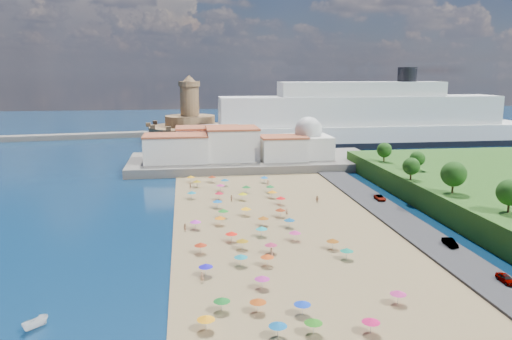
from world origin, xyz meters
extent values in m
plane|color=#071938|center=(0.00, 0.00, 0.00)|extent=(700.00, 700.00, 0.00)
cube|color=#59544C|center=(10.00, 73.00, 1.50)|extent=(90.00, 36.00, 3.00)
cube|color=#59544C|center=(-12.00, 108.00, 1.20)|extent=(18.00, 70.00, 2.40)
cube|color=silver|center=(-18.00, 69.00, 7.50)|extent=(22.00, 14.00, 9.00)
cube|color=silver|center=(2.00, 71.00, 8.50)|extent=(18.00, 16.00, 11.00)
cube|color=silver|center=(20.00, 67.00, 7.00)|extent=(16.00, 12.00, 8.00)
cube|color=silver|center=(-6.00, 83.00, 8.00)|extent=(24.00, 14.00, 10.00)
cube|color=silver|center=(30.00, 71.00, 7.00)|extent=(16.00, 16.00, 8.00)
sphere|color=silver|center=(30.00, 71.00, 13.00)|extent=(10.00, 10.00, 10.00)
cylinder|color=silver|center=(30.00, 71.00, 16.80)|extent=(1.20, 1.20, 1.60)
cylinder|color=olive|center=(-12.00, 138.00, 4.00)|extent=(40.00, 40.00, 8.00)
cylinder|color=olive|center=(-12.00, 138.00, 10.50)|extent=(24.00, 24.00, 5.00)
cylinder|color=olive|center=(-12.00, 138.00, 20.00)|extent=(9.00, 9.00, 14.00)
cylinder|color=olive|center=(-12.00, 138.00, 28.20)|extent=(10.40, 10.40, 2.40)
cone|color=olive|center=(-12.00, 138.00, 30.90)|extent=(6.00, 6.00, 3.00)
cube|color=black|center=(66.30, 116.38, 1.32)|extent=(164.46, 24.65, 2.65)
cube|color=white|center=(66.30, 116.38, 4.90)|extent=(163.46, 24.24, 9.81)
cube|color=white|center=(66.30, 116.38, 16.34)|extent=(130.77, 19.83, 13.07)
cube|color=white|center=(66.30, 116.38, 26.15)|extent=(76.29, 15.38, 6.54)
cylinder|color=black|center=(88.08, 116.42, 32.68)|extent=(8.72, 8.72, 6.54)
cylinder|color=gray|center=(0.95, -42.06, 1.25)|extent=(0.07, 0.07, 2.00)
cone|color=#0E36BE|center=(0.95, -42.06, 2.15)|extent=(2.50, 2.50, 0.60)
cylinder|color=gray|center=(-4.40, -14.34, 1.25)|extent=(0.07, 0.07, 2.00)
cone|color=#976B0D|center=(-4.40, -14.34, 2.15)|extent=(2.50, 2.50, 0.60)
cylinder|color=gray|center=(-6.10, 24.51, 1.25)|extent=(0.07, 0.07, 2.00)
cone|color=red|center=(-6.10, 24.51, 2.15)|extent=(2.50, 2.50, 0.60)
cylinder|color=gray|center=(9.35, 16.98, 1.25)|extent=(0.07, 0.07, 2.00)
cone|color=red|center=(9.35, 16.98, 2.15)|extent=(2.50, 2.50, 0.60)
cylinder|color=gray|center=(-13.36, 46.66, 1.25)|extent=(0.07, 0.07, 2.00)
cone|color=orange|center=(-13.36, 46.66, 2.15)|extent=(2.50, 2.50, 0.60)
cylinder|color=gray|center=(-0.89, 8.22, 1.25)|extent=(0.07, 0.07, 2.00)
cone|color=#FCAA0B|center=(-0.89, 8.22, 2.15)|extent=(2.50, 2.50, 0.60)
cylinder|color=gray|center=(-0.98, -23.32, 1.25)|extent=(0.07, 0.07, 2.00)
cone|color=#BD3F0F|center=(-0.98, -23.32, 2.15)|extent=(2.50, 2.50, 0.60)
cylinder|color=gray|center=(14.03, -22.39, 1.25)|extent=(0.07, 0.07, 2.00)
cone|color=#0D785D|center=(14.03, -22.39, 2.15)|extent=(2.50, 2.50, 0.60)
cylinder|color=gray|center=(-7.56, 1.58, 1.25)|extent=(0.07, 0.07, 2.00)
cone|color=orange|center=(-7.56, 1.58, 2.15)|extent=(2.50, 2.50, 0.60)
cylinder|color=gray|center=(-6.39, 7.21, 1.25)|extent=(0.07, 0.07, 2.00)
cone|color=#167E1E|center=(-6.39, 7.21, 2.15)|extent=(2.50, 2.50, 0.60)
cylinder|color=gray|center=(-13.43, 26.21, 1.25)|extent=(0.07, 0.07, 2.00)
cone|color=#107895|center=(-13.43, 26.21, 2.15)|extent=(2.50, 2.50, 0.60)
cylinder|color=gray|center=(-5.06, 33.95, 1.25)|extent=(0.07, 0.07, 2.00)
cone|color=#C2297B|center=(-5.06, 33.95, 2.15)|extent=(2.50, 2.50, 0.60)
cylinder|color=gray|center=(-3.26, 40.78, 1.25)|extent=(0.07, 0.07, 2.00)
cone|color=#106298|center=(-3.26, 40.78, 2.15)|extent=(2.50, 2.50, 0.60)
cylinder|color=gray|center=(-3.64, -47.55, 1.25)|extent=(0.07, 0.07, 2.00)
cone|color=#0B5595|center=(-3.64, -47.55, 2.15)|extent=(2.50, 2.50, 0.60)
cylinder|color=gray|center=(-3.34, -32.55, 1.25)|extent=(0.07, 0.07, 2.00)
cone|color=#AC2486|center=(-3.34, -32.55, 2.15)|extent=(2.50, 2.50, 0.60)
cylinder|color=gray|center=(8.87, 30.36, 1.25)|extent=(0.07, 0.07, 2.00)
cone|color=#126928|center=(8.87, 30.36, 2.15)|extent=(2.50, 2.50, 0.60)
cylinder|color=gray|center=(0.75, -17.31, 1.25)|extent=(0.07, 0.07, 2.00)
cone|color=#A7234B|center=(0.75, -17.31, 2.15)|extent=(2.50, 2.50, 0.60)
cylinder|color=gray|center=(0.09, 22.83, 1.25)|extent=(0.07, 0.07, 2.00)
cone|color=#CDC70B|center=(0.09, 22.83, 2.15)|extent=(2.50, 2.50, 0.60)
cylinder|color=gray|center=(2.04, 30.77, 1.25)|extent=(0.07, 0.07, 2.00)
cone|color=#116523|center=(2.04, 30.77, 2.15)|extent=(2.50, 2.50, 0.60)
cylinder|color=gray|center=(-13.11, -0.51, 1.25)|extent=(0.07, 0.07, 2.00)
cone|color=#BA28B6|center=(-13.11, -0.51, 2.15)|extent=(2.50, 2.50, 0.60)
cylinder|color=gray|center=(-5.63, -22.69, 1.25)|extent=(0.07, 0.07, 2.00)
cone|color=#0E7689|center=(-5.63, -22.69, 2.15)|extent=(2.50, 2.50, 0.60)
cylinder|color=gray|center=(15.85, -40.83, 1.25)|extent=(0.07, 0.07, 2.00)
cone|color=#B42671|center=(15.85, -40.83, 2.15)|extent=(2.50, 2.50, 0.60)
cylinder|color=gray|center=(-6.08, -9.72, 1.25)|extent=(0.07, 0.07, 2.00)
cone|color=red|center=(-6.08, -9.72, 2.15)|extent=(2.50, 2.50, 0.60)
cylinder|color=gray|center=(1.16, -47.39, 1.25)|extent=(0.07, 0.07, 2.00)
cone|color=#207314|center=(1.16, -47.39, 2.15)|extent=(2.50, 2.50, 0.60)
cylinder|color=gray|center=(-12.51, -15.51, 1.25)|extent=(0.07, 0.07, 2.00)
cone|color=#A4260D|center=(-12.51, -15.51, 2.15)|extent=(2.50, 2.50, 0.60)
cylinder|color=gray|center=(6.85, -10.95, 1.25)|extent=(0.07, 0.07, 2.00)
cone|color=#BE2877|center=(6.85, -10.95, 2.15)|extent=(2.50, 2.50, 0.60)
cylinder|color=gray|center=(2.02, -0.03, 1.25)|extent=(0.07, 0.07, 2.00)
cone|color=#934B0D|center=(2.02, -0.03, 2.15)|extent=(2.50, 2.50, 0.60)
cylinder|color=gray|center=(7.54, -2.19, 1.25)|extent=(0.07, 0.07, 2.00)
cone|color=navy|center=(7.54, -2.19, 2.15)|extent=(2.50, 2.50, 0.60)
cylinder|color=gray|center=(-11.62, 40.03, 1.25)|extent=(0.07, 0.07, 2.00)
cone|color=#98790D|center=(-11.62, 40.03, 2.15)|extent=(2.50, 2.50, 0.60)
cylinder|color=gray|center=(0.49, -7.37, 1.25)|extent=(0.07, 0.07, 2.00)
cone|color=teal|center=(0.49, -7.37, 2.15)|extent=(2.50, 2.50, 0.60)
cylinder|color=gray|center=(7.10, 6.03, 1.25)|extent=(0.07, 0.07, 2.00)
cone|color=maroon|center=(7.10, 6.03, 2.15)|extent=(2.50, 2.50, 0.60)
cylinder|color=gray|center=(-7.16, 16.13, 1.25)|extent=(0.07, 0.07, 2.00)
cone|color=#0E62B6|center=(-7.16, 16.13, 2.15)|extent=(2.50, 2.50, 0.60)
cylinder|color=gray|center=(-10.30, -39.39, 1.25)|extent=(0.07, 0.07, 2.00)
cone|color=#11631E|center=(-10.30, -39.39, 2.15)|extent=(2.50, 2.50, 0.60)
cylinder|color=gray|center=(9.16, 42.64, 1.25)|extent=(0.07, 0.07, 2.00)
cone|color=#0E5FB8|center=(9.16, 42.64, 2.15)|extent=(2.50, 2.50, 0.60)
cylinder|color=gray|center=(8.74, -48.29, 1.25)|extent=(0.07, 0.07, 2.00)
cone|color=#C30F50|center=(8.74, -48.29, 2.15)|extent=(2.50, 2.50, 0.60)
cylinder|color=gray|center=(8.38, 23.97, 1.25)|extent=(0.07, 0.07, 2.00)
cone|color=orange|center=(8.38, 23.97, 2.15)|extent=(2.50, 2.50, 0.60)
cylinder|color=gray|center=(-12.82, -44.46, 1.25)|extent=(0.07, 0.07, 2.00)
cone|color=orange|center=(-12.82, -44.46, 2.15)|extent=(2.50, 2.50, 0.60)
cylinder|color=gray|center=(13.00, -16.93, 1.25)|extent=(0.07, 0.07, 2.00)
cone|color=#85430C|center=(13.00, -16.93, 2.15)|extent=(2.50, 2.50, 0.60)
cylinder|color=gray|center=(-12.03, -26.22, 1.25)|extent=(0.07, 0.07, 2.00)
cone|color=#180EBB|center=(-12.03, -26.22, 2.15)|extent=(2.50, 2.50, 0.60)
cylinder|color=gray|center=(-6.79, 45.70, 1.25)|extent=(0.07, 0.07, 2.00)
cone|color=#982C0D|center=(-6.79, 45.70, 2.15)|extent=(2.50, 2.50, 0.60)
cylinder|color=gray|center=(-5.20, -40.45, 1.25)|extent=(0.07, 0.07, 2.00)
cone|color=#AA410D|center=(-5.20, -40.45, 2.15)|extent=(2.50, 2.50, 0.60)
imported|color=tan|center=(-12.73, -28.64, 1.14)|extent=(0.67, 0.46, 1.78)
imported|color=tan|center=(-15.41, -1.16, 1.09)|extent=(1.02, 0.95, 1.69)
imported|color=tan|center=(0.63, -18.72, 1.13)|extent=(1.00, 0.84, 1.75)
imported|color=tan|center=(8.91, 7.33, 1.10)|extent=(0.65, 0.46, 1.69)
imported|color=tan|center=(19.28, 17.88, 1.19)|extent=(1.53, 1.69, 1.87)
imported|color=tan|center=(-2.97, 21.83, 1.18)|extent=(1.11, 1.15, 1.87)
imported|color=tan|center=(-13.69, 38.49, 1.04)|extent=(0.84, 0.98, 1.58)
imported|color=tan|center=(9.66, 38.77, 1.20)|extent=(1.28, 0.81, 1.89)
imported|color=white|center=(-35.73, -40.25, 0.76)|extent=(3.66, 3.97, 1.52)
imported|color=gray|center=(36.00, -19.54, 1.42)|extent=(1.70, 4.44, 1.45)
imported|color=gray|center=(36.00, 16.19, 1.35)|extent=(2.40, 4.80, 1.31)
imported|color=gray|center=(36.00, -36.87, 1.38)|extent=(1.75, 4.04, 1.36)
cylinder|color=#382314|center=(50.16, -16.26, 7.51)|extent=(0.50, 0.50, 3.02)
sphere|color=#14380F|center=(50.16, -16.26, 10.23)|extent=(5.44, 5.44, 5.44)
cylinder|color=#382314|center=(47.36, 0.52, 7.66)|extent=(0.50, 0.50, 3.32)
sphere|color=#14380F|center=(47.36, 0.52, 10.65)|extent=(5.98, 5.98, 5.98)
cylinder|color=#382314|center=(44.33, 16.27, 7.28)|extent=(0.50, 0.50, 2.56)
sphere|color=#14380F|center=(44.33, 16.27, 9.58)|extent=(4.61, 4.61, 4.61)
cylinder|color=#382314|center=(51.72, 27.99, 7.22)|extent=(0.50, 0.50, 2.45)
sphere|color=#14380F|center=(51.72, 27.99, 9.43)|extent=(4.41, 4.41, 4.41)
cylinder|color=#382314|center=(47.81, 42.89, 7.32)|extent=(0.50, 0.50, 2.65)
sphere|color=#14380F|center=(47.81, 42.89, 9.71)|extent=(4.76, 4.76, 4.76)
camera|label=1|loc=(-14.99, -106.09, 34.48)|focal=35.00mm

